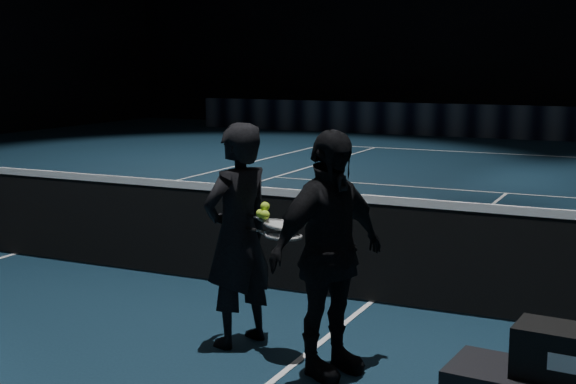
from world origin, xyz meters
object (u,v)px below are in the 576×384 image
Objects in this scene: racket_lower at (283,236)px; tennis_balls at (263,212)px; racket_upper at (282,225)px; player_a at (238,235)px; player_b at (328,254)px.

tennis_balls reaches higher than racket_lower.
racket_lower is at bearing -42.66° from racket_upper.
racket_upper is at bearing 141.34° from racket_lower.
player_a reaches higher than racket_upper.
racket_upper is (-0.04, 0.05, 0.06)m from racket_lower.
player_a is 1.00× the size of player_b.
tennis_balls is at bearing 94.79° from player_a.
racket_upper is at bearing -3.05° from tennis_balls.
racket_upper is (0.39, -0.08, 0.13)m from player_a.
player_b is at bearing -0.00° from racket_lower.
racket_lower is 0.24m from tennis_balls.
player_b is 0.47m from racket_upper.
player_a reaches higher than racket_lower.
player_a is at bearing 97.29° from player_b.
tennis_balls is (-0.15, 0.01, 0.08)m from racket_upper.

